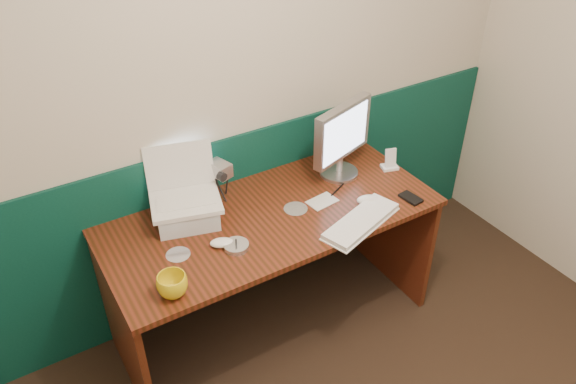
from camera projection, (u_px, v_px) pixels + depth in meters
back_wall at (221, 91)px, 2.61m from camera, size 3.50×0.04×2.50m
wainscot at (231, 220)px, 3.03m from camera, size 3.48×0.02×1.00m
desk at (273, 273)px, 2.87m from camera, size 1.60×0.70×0.75m
laptop_riser at (187, 213)px, 2.59m from camera, size 0.33×0.30×0.09m
laptop at (183, 181)px, 2.49m from camera, size 0.37×0.32×0.26m
monitor at (341, 141)px, 2.83m from camera, size 0.41×0.23×0.40m
keyboard at (361, 222)px, 2.59m from camera, size 0.45×0.27×0.02m
mouse_right at (368, 200)px, 2.72m from camera, size 0.13×0.11×0.04m
mouse_left at (222, 243)px, 2.46m from camera, size 0.12×0.10×0.03m
mug at (172, 285)px, 2.20m from camera, size 0.15×0.15×0.10m
camcorder at (221, 179)px, 2.71m from camera, size 0.14×0.17×0.22m
cd_spindle at (236, 246)px, 2.45m from camera, size 0.11×0.11×0.02m
cd_loose_a at (178, 254)px, 2.42m from camera, size 0.11×0.11×0.00m
cd_loose_b at (296, 209)px, 2.69m from camera, size 0.12×0.12×0.00m
pen at (338, 189)px, 2.82m from camera, size 0.13×0.07×0.01m
papers at (322, 201)px, 2.74m from camera, size 0.15×0.11×0.00m
dock at (389, 167)px, 2.99m from camera, size 0.10×0.09×0.02m
music_player at (391, 158)px, 2.95m from camera, size 0.06×0.04×0.10m
pda at (411, 198)px, 2.76m from camera, size 0.08×0.12×0.01m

